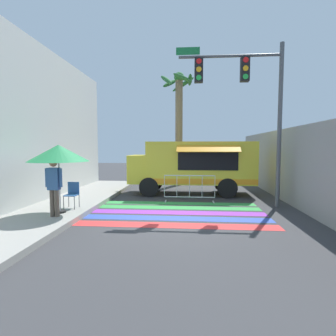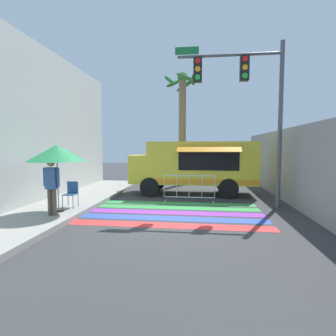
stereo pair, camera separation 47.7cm
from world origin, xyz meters
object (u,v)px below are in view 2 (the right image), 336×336
at_px(vendor_person, 52,183).
at_px(food_truck, 192,164).
at_px(patio_umbrella, 57,153).
at_px(folding_chair, 71,192).
at_px(barricade_front, 189,189).
at_px(palm_tree, 182,115).
at_px(traffic_signal_pole, 246,91).

bearing_deg(vendor_person, food_truck, 40.63).
bearing_deg(food_truck, vendor_person, -128.25).
xyz_separation_m(patio_umbrella, vendor_person, (0.09, -0.51, -0.91)).
relative_size(folding_chair, barricade_front, 0.42).
relative_size(barricade_front, palm_tree, 0.32).
bearing_deg(folding_chair, barricade_front, 47.98).
bearing_deg(folding_chair, patio_umbrella, -76.60).
bearing_deg(barricade_front, patio_umbrella, -145.91).
relative_size(patio_umbrella, vendor_person, 1.25).
bearing_deg(barricade_front, food_truck, 88.41).
relative_size(patio_umbrella, barricade_front, 1.03).
xyz_separation_m(vendor_person, barricade_front, (4.09, 3.34, -0.62)).
height_order(food_truck, vendor_person, food_truck).
distance_m(patio_umbrella, palm_tree, 8.84).
relative_size(folding_chair, palm_tree, 0.13).
distance_m(traffic_signal_pole, folding_chair, 7.36).
xyz_separation_m(traffic_signal_pole, folding_chair, (-6.21, -1.50, -3.67)).
xyz_separation_m(food_truck, palm_tree, (-0.72, 3.07, 2.75)).
relative_size(food_truck, palm_tree, 0.89).
bearing_deg(patio_umbrella, food_truck, 48.32).
distance_m(food_truck, traffic_signal_pole, 4.38).
xyz_separation_m(food_truck, patio_umbrella, (-4.23, -4.75, 0.62)).
bearing_deg(traffic_signal_pole, food_truck, 129.00).
height_order(food_truck, traffic_signal_pole, traffic_signal_pole).
height_order(barricade_front, palm_tree, palm_tree).
bearing_deg(traffic_signal_pole, vendor_person, -156.39).
xyz_separation_m(patio_umbrella, barricade_front, (4.18, 2.83, -1.52)).
bearing_deg(patio_umbrella, traffic_signal_pole, 19.32).
bearing_deg(vendor_person, folding_chair, 78.69).
xyz_separation_m(folding_chair, barricade_front, (4.09, 2.12, -0.15)).
relative_size(food_truck, traffic_signal_pole, 0.97).
relative_size(vendor_person, barricade_front, 0.83).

